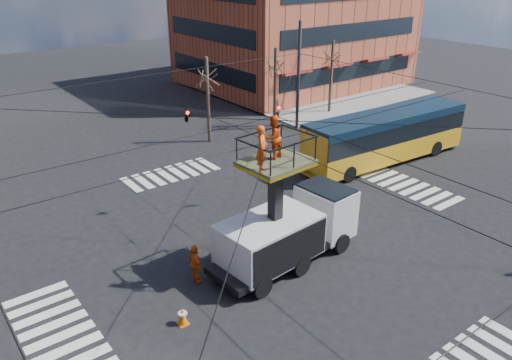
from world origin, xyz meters
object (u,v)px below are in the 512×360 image
object	(u,v)px
traffic_cone	(183,316)
worker_ground	(195,264)
city_bus	(386,136)
flagger	(328,199)
utility_truck	(289,216)

from	to	relation	value
traffic_cone	worker_ground	distance (m)	2.60
city_bus	flagger	bearing A→B (deg)	-154.99
city_bus	flagger	distance (m)	8.84
city_bus	flagger	xyz separation A→B (m)	(-8.21, -3.17, -0.80)
flagger	worker_ground	bearing A→B (deg)	-107.88
utility_truck	worker_ground	xyz separation A→B (m)	(-4.06, 0.96, -1.27)
flagger	utility_truck	bearing A→B (deg)	-90.62
traffic_cone	worker_ground	xyz separation A→B (m)	(1.70, 1.90, 0.50)
traffic_cone	worker_ground	bearing A→B (deg)	48.06
traffic_cone	flagger	bearing A→B (deg)	15.37
utility_truck	flagger	distance (m)	4.78
utility_truck	worker_ground	distance (m)	4.36
utility_truck	worker_ground	bearing A→B (deg)	162.16
city_bus	traffic_cone	distance (m)	19.21
city_bus	flagger	size ratio (longest dim) A/B	6.55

